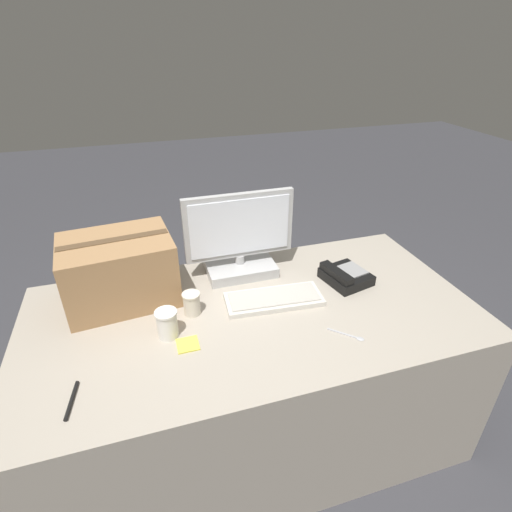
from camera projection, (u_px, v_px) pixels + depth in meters
The scene contains 11 objects.
ground_plane at pixel (254, 429), 1.96m from camera, with size 12.00×12.00×0.00m, color #38383D.
office_desk at pixel (253, 376), 1.78m from camera, with size 1.80×0.90×0.72m.
monitor at pixel (240, 243), 1.79m from camera, with size 0.49×0.22×0.38m.
keyboard at pixel (274, 299), 1.65m from camera, with size 0.41×0.19×0.03m.
desk_phone at pixel (345, 276), 1.78m from camera, with size 0.21×0.22×0.08m.
paper_cup_left at pixel (167, 324), 1.45m from camera, with size 0.08×0.08×0.11m.
paper_cup_right at pixel (192, 304), 1.57m from camera, with size 0.07×0.07×0.10m.
spoon at pixel (351, 336), 1.47m from camera, with size 0.11×0.11×0.00m.
cardboard_box at pixel (119, 270), 1.62m from camera, with size 0.46×0.36×0.28m.
pen_marker at pixel (72, 400), 1.21m from camera, with size 0.03×0.15×0.01m.
sticky_note_pad at pixel (188, 344), 1.43m from camera, with size 0.08×0.08×0.01m.
Camera 1 is at (-0.37, -1.23, 1.71)m, focal length 28.00 mm.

